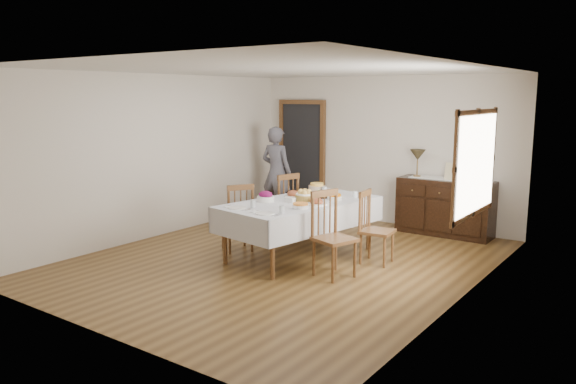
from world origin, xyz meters
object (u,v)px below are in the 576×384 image
Objects in this scene: chair_right_near at (332,233)px; sideboard at (445,207)px; chair_left_far at (283,206)px; chair_right_far at (374,227)px; chair_left_near at (238,217)px; person at (276,169)px; table_lamp at (418,156)px; dining_table at (300,208)px.

sideboard is (0.41, 2.90, -0.09)m from chair_right_near.
chair_left_far is 1.80m from chair_right_far.
chair_right_near reaches higher than chair_left_near.
person is at bearing -123.98° from chair_left_far.
chair_right_near is at bearing -98.01° from sideboard.
table_lamp is (1.50, 1.75, 0.74)m from chair_left_far.
table_lamp is at bearing 82.99° from dining_table.
dining_table is at bearing 65.55° from chair_left_far.
person reaches higher than chair_right_near.
chair_left_near is 0.95× the size of chair_left_far.
chair_right_near is at bearing 115.34° from chair_left_near.
chair_left_near is at bearing 9.48° from chair_left_far.
person reaches higher than chair_left_near.
chair_right_far is at bearing -96.33° from sideboard.
dining_table is at bearing 101.71° from chair_right_far.
chair_right_near is at bearing 161.00° from chair_right_far.
chair_left_near reaches higher than dining_table.
chair_right_far is 2.24m from table_lamp.
sideboard is at bearing 146.94° from chair_left_far.
chair_left_far is 0.69× the size of sideboard.
chair_left_far reaches higher than sideboard.
chair_right_near is (0.81, -0.48, -0.15)m from dining_table.
dining_table is 2.34× the size of chair_left_far.
person is (-2.82, 1.57, 0.40)m from chair_right_far.
chair_right_far is at bearing 95.02° from chair_left_far.
chair_left_far is 2.30× the size of table_lamp.
chair_left_far is 2.67m from sideboard.
sideboard is at bearing 0.58° from table_lamp.
chair_left_far is at bearing -138.78° from sideboard.
dining_table is 0.96m from chair_left_near.
chair_left_far is 0.58× the size of person.
sideboard is (2.00, 1.76, -0.07)m from chair_left_far.
chair_left_far is (0.11, 0.96, 0.02)m from chair_left_near.
person is (-3.05, -0.52, 0.45)m from sideboard.
chair_left_near is at bearing 101.83° from chair_right_near.
table_lamp is at bearing -170.82° from person.
sideboard is at bearing 72.75° from dining_table.
chair_right_far is (1.77, -0.34, -0.03)m from chair_left_far.
chair_right_far is at bearing 27.91° from dining_table.
dining_table is at bearing -116.73° from sideboard.
chair_left_near is 1.71m from chair_right_near.
table_lamp is (-0.50, -0.01, 0.81)m from sideboard.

